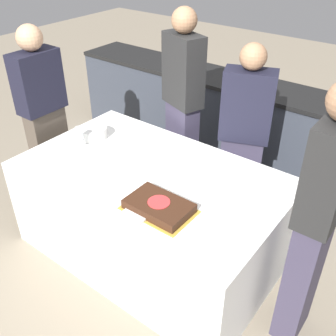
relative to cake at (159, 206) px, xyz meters
name	(u,v)px	position (x,y,z in m)	size (l,w,h in m)	color
ground_plane	(153,248)	(-0.32, 0.30, -0.80)	(14.00, 14.00, 0.00)	gray
back_counter	(252,127)	(-0.32, 1.97, -0.34)	(4.40, 0.58, 0.92)	#333842
dining_table	(152,213)	(-0.32, 0.30, -0.42)	(1.96, 1.19, 0.77)	white
cake	(159,206)	(0.00, 0.00, 0.00)	(0.45, 0.30, 0.07)	gold
plate_stack	(93,132)	(-1.04, 0.42, 0.01)	(0.23, 0.23, 0.09)	white
wine_glass	(79,134)	(-0.99, 0.24, 0.09)	(0.07, 0.07, 0.18)	white
side_plate_near_cake	(178,184)	(-0.07, 0.30, -0.03)	(0.19, 0.19, 0.00)	white
side_plate_right_edge	(201,176)	(0.00, 0.48, -0.03)	(0.19, 0.19, 0.00)	white
utensil_pile	(135,215)	(-0.08, -0.14, -0.02)	(0.17, 0.10, 0.02)	white
person_cutting_cake	(244,137)	(0.00, 1.12, 0.01)	(0.45, 0.33, 1.58)	#383347
person_seated_left	(45,118)	(-1.52, 0.30, 0.05)	(0.21, 0.40, 1.65)	#4C4238
person_seated_right	(317,222)	(0.88, 0.30, 0.12)	(0.21, 0.34, 1.75)	#383347
person_standing_back	(182,106)	(-0.62, 1.12, 0.12)	(0.42, 0.32, 1.76)	#383347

